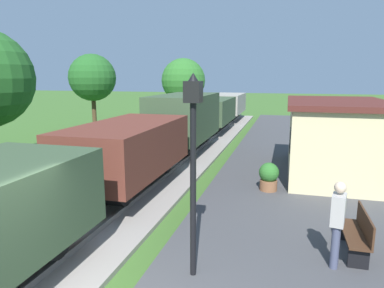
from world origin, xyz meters
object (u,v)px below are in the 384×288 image
station_hut (335,138)px  lamp_post_near (193,140)px  bench_near_hut (358,232)px  tree_field_distant (183,81)px  bench_down_platform (318,143)px  person_waiting (337,221)px  freight_train (185,124)px  potted_planter (269,176)px  tree_field_left (92,78)px

station_hut → lamp_post_near: size_ratio=1.57×
bench_near_hut → lamp_post_near: bearing=-152.0°
bench_near_hut → tree_field_distant: size_ratio=0.28×
bench_down_platform → lamp_post_near: size_ratio=0.41×
bench_down_platform → person_waiting: 10.82m
freight_train → bench_down_platform: size_ratio=21.73×
bench_near_hut → person_waiting: (-0.51, -0.64, 0.46)m
bench_near_hut → potted_planter: potted_planter is taller
tree_field_left → station_hut: bearing=-24.8°
potted_planter → freight_train: bearing=127.9°
person_waiting → potted_planter: bearing=-59.2°
freight_train → bench_down_platform: 6.64m
bench_down_platform → tree_field_left: 14.27m
freight_train → potted_planter: bearing=-52.1°
person_waiting → tree_field_distant: tree_field_distant is taller
station_hut → potted_planter: size_ratio=6.33×
potted_planter → tree_field_left: tree_field_left is taller
bench_near_hut → tree_field_distant: 23.63m
station_hut → lamp_post_near: lamp_post_near is taller
potted_planter → tree_field_distant: (-8.14, 17.45, 2.82)m
person_waiting → tree_field_distant: (-9.63, 21.79, 2.36)m
bench_near_hut → potted_planter: size_ratio=1.64×
freight_train → bench_down_platform: bearing=5.0°
station_hut → tree_field_left: 15.48m
tree_field_left → tree_field_distant: (3.56, 8.42, -0.25)m
bench_near_hut → lamp_post_near: (-3.08, -1.64, 2.08)m
station_hut → lamp_post_near: 8.67m
lamp_post_near → tree_field_distant: tree_field_distant is taller
bench_down_platform → potted_planter: (-2.00, -6.46, 0.00)m
bench_down_platform → potted_planter: 6.76m
lamp_post_near → tree_field_left: size_ratio=0.70×
tree_field_left → tree_field_distant: 9.14m
lamp_post_near → tree_field_left: (-10.61, 14.37, 0.99)m
potted_planter → bench_near_hut: bearing=-61.6°
freight_train → person_waiting: (6.07, -10.21, -0.28)m
potted_planter → lamp_post_near: (-1.08, -5.34, 2.08)m
station_hut → lamp_post_near: bearing=-112.6°
bench_near_hut → potted_planter: 4.21m
bench_near_hut → bench_down_platform: same height
freight_train → person_waiting: 11.88m
station_hut → tree_field_left: (-13.92, 6.44, 2.14)m
station_hut → bench_down_platform: 3.98m
station_hut → tree_field_left: tree_field_left is taller
lamp_post_near → bench_down_platform: bearing=75.4°
station_hut → bench_down_platform: bearing=93.3°
station_hut → tree_field_distant: (-10.36, 14.86, 1.89)m
freight_train → person_waiting: freight_train is taller
lamp_post_near → tree_field_distant: (-7.05, 22.80, 0.74)m
tree_field_left → bench_near_hut: bearing=-42.9°
tree_field_distant → station_hut: bearing=-55.1°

